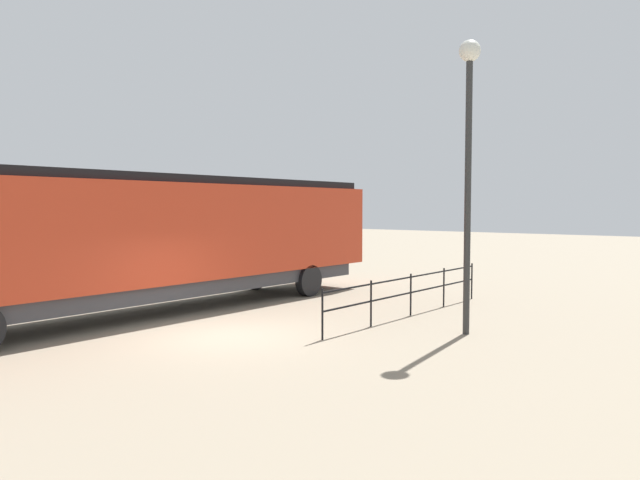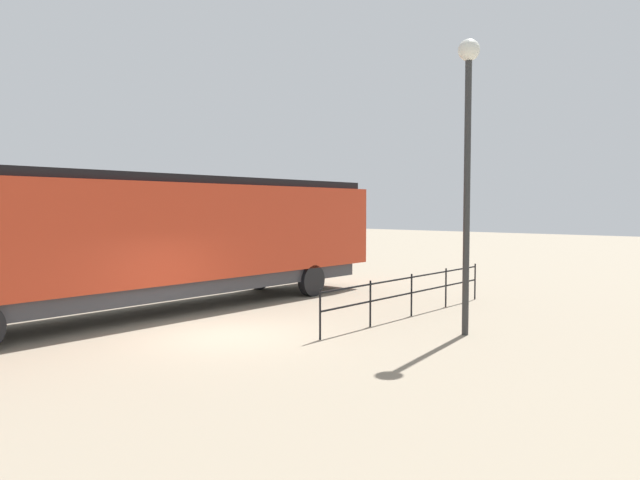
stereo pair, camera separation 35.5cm
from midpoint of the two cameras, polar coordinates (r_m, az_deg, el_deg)
The scene contains 4 objects.
ground_plane at distance 14.94m, azimuth -8.52°, elevation -8.97°, with size 120.00×120.00×0.00m, color gray.
locomotive at distance 18.56m, azimuth -13.36°, elevation 0.45°, with size 2.99×16.94×4.05m.
lamp_post at distance 15.09m, azimuth 14.56°, elevation 9.98°, with size 0.52×0.52×7.14m.
platform_fence at distance 17.42m, azimuth 9.30°, elevation -4.60°, with size 0.05×8.16×1.22m.
Camera 2 is at (11.15, -9.48, 3.14)m, focal length 33.59 mm.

